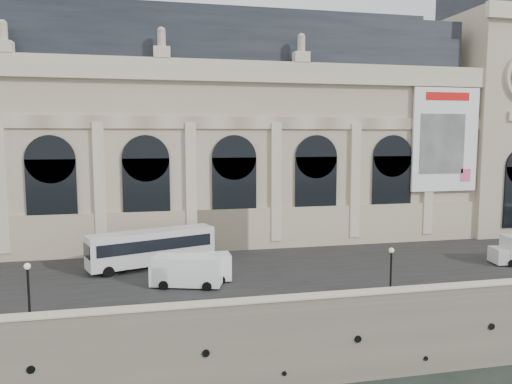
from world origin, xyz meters
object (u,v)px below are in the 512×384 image
(bus_left, at_px, (152,247))
(lamp_left, at_px, (29,295))
(lamp_right, at_px, (391,273))
(van_c, at_px, (196,268))
(van_b, at_px, (184,271))

(bus_left, distance_m, lamp_left, 16.84)
(bus_left, xyz_separation_m, lamp_left, (-8.72, -14.41, 0.14))
(bus_left, distance_m, lamp_right, 24.03)
(van_c, height_order, lamp_left, lamp_left)
(van_b, bearing_deg, van_c, 41.56)
(lamp_left, relative_size, lamp_right, 1.06)
(van_b, height_order, van_c, van_b)
(lamp_right, bearing_deg, van_b, 156.85)
(van_c, relative_size, lamp_left, 1.27)
(lamp_right, bearing_deg, bus_left, 143.15)
(bus_left, height_order, lamp_right, lamp_right)
(lamp_left, bearing_deg, van_b, 31.82)
(van_b, relative_size, van_c, 1.15)
(bus_left, height_order, van_b, bus_left)
(van_b, xyz_separation_m, van_c, (1.23, 1.09, -0.10))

